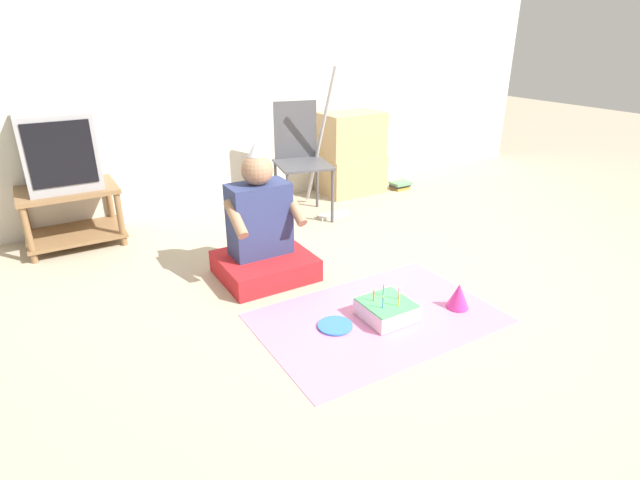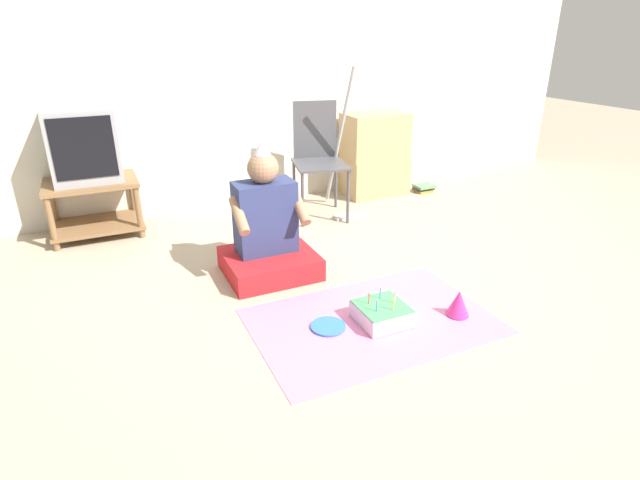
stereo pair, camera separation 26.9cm
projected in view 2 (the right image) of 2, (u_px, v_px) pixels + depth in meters
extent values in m
plane|color=tan|center=(400.00, 299.00, 2.90)|extent=(16.00, 16.00, 0.00)
cube|color=beige|center=(271.00, 50.00, 4.12)|extent=(6.40, 0.06, 2.55)
cube|color=olive|center=(90.00, 183.00, 3.65)|extent=(0.64, 0.47, 0.03)
cube|color=olive|center=(98.00, 225.00, 3.78)|extent=(0.64, 0.47, 0.02)
cylinder|color=olive|center=(51.00, 223.00, 3.44)|extent=(0.04, 0.04, 0.42)
cylinder|color=olive|center=(139.00, 211.00, 3.67)|extent=(0.04, 0.04, 0.42)
cylinder|color=olive|center=(53.00, 205.00, 3.78)|extent=(0.04, 0.04, 0.42)
cylinder|color=olive|center=(133.00, 195.00, 4.01)|extent=(0.04, 0.04, 0.42)
cube|color=#99999E|center=(83.00, 145.00, 3.56)|extent=(0.46, 0.38, 0.52)
cube|color=black|center=(84.00, 148.00, 3.39)|extent=(0.40, 0.01, 0.42)
cube|color=#4C4C51|center=(320.00, 164.00, 3.99)|extent=(0.49, 0.51, 0.02)
cube|color=#4C4C51|center=(315.00, 130.00, 4.08)|extent=(0.35, 0.10, 0.47)
cylinder|color=#4C4C51|center=(303.00, 200.00, 3.86)|extent=(0.02, 0.02, 0.44)
cylinder|color=#4C4C51|center=(348.00, 197.00, 3.93)|extent=(0.02, 0.02, 0.44)
cylinder|color=#4C4C51|center=(294.00, 185.00, 4.22)|extent=(0.02, 0.02, 0.44)
cylinder|color=#4C4C51|center=(336.00, 183.00, 4.29)|extent=(0.02, 0.02, 0.44)
cube|color=tan|center=(373.00, 175.00, 4.68)|extent=(0.57, 0.40, 0.35)
cube|color=tan|center=(375.00, 135.00, 4.53)|extent=(0.56, 0.35, 0.40)
cube|color=#B2ADA3|center=(350.00, 216.00, 4.13)|extent=(0.28, 0.09, 0.03)
cylinder|color=#B7B7BC|center=(339.00, 139.00, 4.08)|extent=(0.03, 0.47, 1.17)
cube|color=#A88933|center=(423.00, 191.00, 4.78)|extent=(0.15, 0.14, 0.02)
cube|color=#333338|center=(424.00, 188.00, 4.77)|extent=(0.19, 0.10, 0.02)
cube|color=#60936B|center=(424.00, 186.00, 4.76)|extent=(0.18, 0.15, 0.02)
cube|color=red|center=(270.00, 263.00, 3.17)|extent=(0.55, 0.50, 0.14)
cube|color=navy|center=(265.00, 217.00, 3.10)|extent=(0.37, 0.20, 0.45)
sphere|color=#9E7556|center=(263.00, 168.00, 2.97)|extent=(0.19, 0.19, 0.19)
cone|color=silver|center=(262.00, 147.00, 2.92)|extent=(0.10, 0.10, 0.09)
cylinder|color=#9E7556|center=(239.00, 216.00, 2.91)|extent=(0.06, 0.24, 0.20)
cylinder|color=#9E7556|center=(300.00, 207.00, 3.06)|extent=(0.06, 0.24, 0.20)
cube|color=pink|center=(372.00, 321.00, 2.67)|extent=(1.27, 0.84, 0.01)
cube|color=silver|center=(382.00, 314.00, 2.65)|extent=(0.26, 0.26, 0.09)
cube|color=#4CB266|center=(382.00, 306.00, 2.64)|extent=(0.25, 0.25, 0.01)
cylinder|color=#E58CCC|center=(395.00, 299.00, 2.64)|extent=(0.01, 0.01, 0.07)
sphere|color=#FFCC4C|center=(395.00, 292.00, 2.63)|extent=(0.01, 0.01, 0.01)
cylinder|color=#4C7FE5|center=(380.00, 294.00, 2.69)|extent=(0.01, 0.01, 0.07)
sphere|color=#FFCC4C|center=(381.00, 287.00, 2.67)|extent=(0.01, 0.01, 0.01)
cylinder|color=#EA4C4C|center=(369.00, 299.00, 2.64)|extent=(0.01, 0.01, 0.07)
sphere|color=#FFCC4C|center=(369.00, 292.00, 2.62)|extent=(0.01, 0.01, 0.01)
cylinder|color=#4C7FE5|center=(377.00, 307.00, 2.57)|extent=(0.01, 0.01, 0.07)
sphere|color=#FFCC4C|center=(377.00, 300.00, 2.55)|extent=(0.01, 0.01, 0.01)
cylinder|color=yellow|center=(393.00, 305.00, 2.58)|extent=(0.01, 0.01, 0.07)
sphere|color=#FFCC4C|center=(394.00, 299.00, 2.56)|extent=(0.01, 0.01, 0.01)
cone|color=#CC338C|center=(458.00, 303.00, 2.70)|extent=(0.13, 0.13, 0.14)
cylinder|color=blue|center=(328.00, 326.00, 2.61)|extent=(0.19, 0.19, 0.01)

